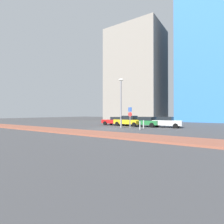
{
  "coord_description": "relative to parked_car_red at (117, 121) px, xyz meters",
  "views": [
    {
      "loc": [
        12.1,
        -17.56,
        1.91
      ],
      "look_at": [
        -0.62,
        1.42,
        2.09
      ],
      "focal_mm": 27.77,
      "sensor_mm": 36.0,
      "label": 1
    }
  ],
  "objects": [
    {
      "name": "street_lamp",
      "position": [
        3.08,
        -3.81,
        3.17
      ],
      "size": [
        0.7,
        0.36,
        6.53
      ],
      "color": "gray",
      "rests_on": "ground"
    },
    {
      "name": "traffic_bollard_mid",
      "position": [
        6.32,
        -4.91,
        -0.21
      ],
      "size": [
        0.14,
        0.14,
        0.99
      ],
      "primitive_type": "cylinder",
      "color": "#B7B7BC",
      "rests_on": "ground"
    },
    {
      "name": "parked_car_red",
      "position": [
        0.0,
        0.0,
        0.0
      ],
      "size": [
        4.62,
        2.16,
        1.34
      ],
      "color": "red",
      "rests_on": "ground"
    },
    {
      "name": "parked_car_white",
      "position": [
        7.77,
        -0.0,
        0.04
      ],
      "size": [
        4.58,
        2.11,
        1.44
      ],
      "color": "white",
      "rests_on": "ground"
    },
    {
      "name": "ground_plane",
      "position": [
        2.77,
        -5.99,
        -0.71
      ],
      "size": [
        120.0,
        120.0,
        0.0
      ],
      "primitive_type": "plane",
      "color": "#424244"
    },
    {
      "name": "parking_meter",
      "position": [
        3.56,
        -4.43,
        0.27
      ],
      "size": [
        0.18,
        0.14,
        1.52
      ],
      "color": "#4C4C51",
      "rests_on": "ground"
    },
    {
      "name": "sidewalk_brick",
      "position": [
        2.77,
        -11.17,
        -0.64
      ],
      "size": [
        40.0,
        3.16,
        0.14
      ],
      "primitive_type": "cube",
      "color": "#93513D",
      "rests_on": "ground"
    },
    {
      "name": "parking_sign_post",
      "position": [
        4.33,
        -3.62,
        1.0
      ],
      "size": [
        0.58,
        0.2,
        2.72
      ],
      "color": "gray",
      "rests_on": "ground"
    },
    {
      "name": "building_under_construction",
      "position": [
        -6.51,
        20.48,
        11.89
      ],
      "size": [
        14.52,
        11.74,
        25.19
      ],
      "primitive_type": "cube",
      "color": "gray",
      "rests_on": "ground"
    },
    {
      "name": "parked_car_green",
      "position": [
        5.08,
        -0.24,
        0.04
      ],
      "size": [
        4.34,
        2.32,
        1.42
      ],
      "color": "#237238",
      "rests_on": "ground"
    },
    {
      "name": "parked_car_yellow",
      "position": [
        2.31,
        -0.3,
        0.09
      ],
      "size": [
        4.34,
        2.06,
        1.55
      ],
      "color": "gold",
      "rests_on": "ground"
    },
    {
      "name": "traffic_bollard_near",
      "position": [
        5.99,
        -3.12,
        -0.19
      ],
      "size": [
        0.14,
        0.14,
        1.04
      ],
      "primitive_type": "cylinder",
      "color": "#B7B7BC",
      "rests_on": "ground"
    }
  ]
}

